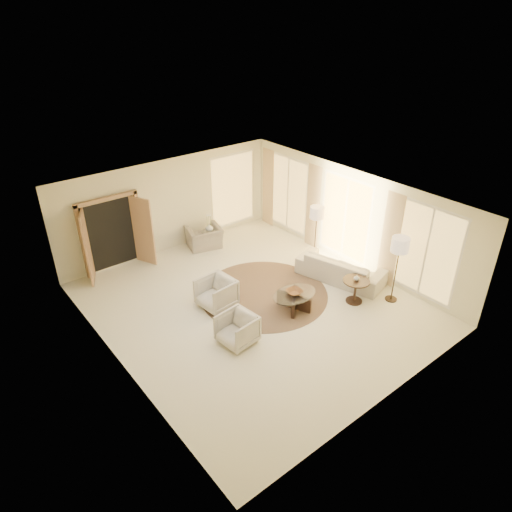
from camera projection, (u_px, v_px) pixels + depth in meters
room at (253, 257)px, 10.80m from camera, size 7.04×8.04×2.83m
windows_right at (347, 219)px, 12.78m from camera, size 0.10×6.40×2.40m
window_back_corner at (233, 190)px, 14.77m from camera, size 1.70×0.10×2.40m
curtains_right at (323, 211)px, 13.39m from camera, size 0.06×5.20×2.60m
french_doors at (113, 235)px, 12.53m from camera, size 1.95×0.66×2.16m
area_rug at (264, 293)px, 11.93m from camera, size 4.24×4.24×0.01m
sofa at (341, 268)px, 12.40m from camera, size 1.53×2.53×0.69m
armchair_left at (216, 292)px, 11.25m from camera, size 0.83×0.88×0.84m
armchair_right at (237, 328)px, 10.04m from camera, size 0.79×0.83×0.78m
accent_chair at (204, 234)px, 14.00m from camera, size 1.15×0.89×0.89m
coffee_table at (294, 299)px, 11.22m from camera, size 1.41×1.41×0.44m
end_table at (356, 287)px, 11.41m from camera, size 0.67×0.67×0.63m
side_table at (210, 238)px, 14.02m from camera, size 0.48×0.48×0.55m
floor_lamp_near at (317, 215)px, 12.90m from camera, size 0.40×0.40×1.65m
floor_lamp_far at (400, 248)px, 10.96m from camera, size 0.43×0.43×1.77m
bowl at (294, 292)px, 11.12m from camera, size 0.41×0.41×0.09m
end_vase at (357, 278)px, 11.28m from camera, size 0.17×0.17×0.15m
side_vase at (209, 228)px, 13.86m from camera, size 0.30×0.30×0.25m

